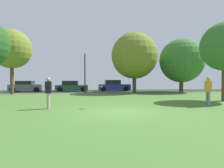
# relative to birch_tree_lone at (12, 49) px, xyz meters

# --- Properties ---
(ground_plane) EXTENTS (44.00, 44.00, 0.00)m
(ground_plane) POSITION_rel_birch_tree_lone_xyz_m (9.86, -11.97, -4.84)
(ground_plane) COLOR #47702D
(road_strip) EXTENTS (44.00, 6.40, 0.01)m
(road_strip) POSITION_rel_birch_tree_lone_xyz_m (9.86, 4.03, -4.84)
(road_strip) COLOR #28282B
(road_strip) RESTS_ON ground_plane
(birch_tree_lone) EXTENTS (4.18, 4.18, 6.95)m
(birch_tree_lone) POSITION_rel_birch_tree_lone_xyz_m (0.00, 0.00, 0.00)
(birch_tree_lone) COLOR brown
(birch_tree_lone) RESTS_ON ground_plane
(oak_tree_left) EXTENTS (5.35, 5.35, 6.56)m
(oak_tree_left) POSITION_rel_birch_tree_lone_xyz_m (19.49, 0.66, -0.97)
(oak_tree_left) COLOR brown
(oak_tree_left) RESTS_ON ground_plane
(maple_tree_near) EXTENTS (5.44, 5.44, 7.09)m
(maple_tree_near) POSITION_rel_birch_tree_lone_xyz_m (13.52, 0.42, -0.48)
(maple_tree_near) COLOR brown
(maple_tree_near) RESTS_ON ground_plane
(person_thrower) EXTENTS (0.32, 0.30, 1.72)m
(person_thrower) POSITION_rel_birch_tree_lone_xyz_m (6.15, -10.53, -3.89)
(person_thrower) COLOR gray
(person_thrower) RESTS_ON ground_plane
(person_catcher) EXTENTS (0.32, 0.30, 1.77)m
(person_catcher) POSITION_rel_birch_tree_lone_xyz_m (15.31, -10.70, -3.85)
(person_catcher) COLOR slate
(person_catcher) RESTS_ON ground_plane
(frisbee_disc) EXTENTS (0.35, 0.35, 0.04)m
(frisbee_disc) POSITION_rel_birch_tree_lone_xyz_m (8.97, -10.58, -3.64)
(frisbee_disc) COLOR orange
(parked_car_grey) EXTENTS (4.08, 1.93, 1.40)m
(parked_car_grey) POSITION_rel_birch_tree_lone_xyz_m (0.22, 3.81, -4.19)
(parked_car_grey) COLOR slate
(parked_car_grey) RESTS_ON ground_plane
(parked_car_green) EXTENTS (4.20, 2.03, 1.40)m
(parked_car_green) POSITION_rel_birch_tree_lone_xyz_m (5.87, 4.23, -4.20)
(parked_car_green) COLOR #195633
(parked_car_green) RESTS_ON ground_plane
(parked_car_blue) EXTENTS (4.34, 2.01, 1.50)m
(parked_car_blue) POSITION_rel_birch_tree_lone_xyz_m (11.54, 4.23, -4.16)
(parked_car_blue) COLOR #233893
(parked_car_blue) RESTS_ON ground_plane
(street_lamp_post) EXTENTS (0.14, 0.14, 4.50)m
(street_lamp_post) POSITION_rel_birch_tree_lone_xyz_m (7.75, 0.23, -2.59)
(street_lamp_post) COLOR #2D2D33
(street_lamp_post) RESTS_ON ground_plane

